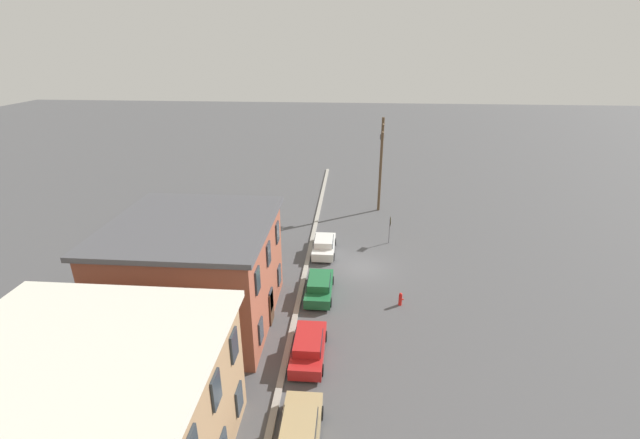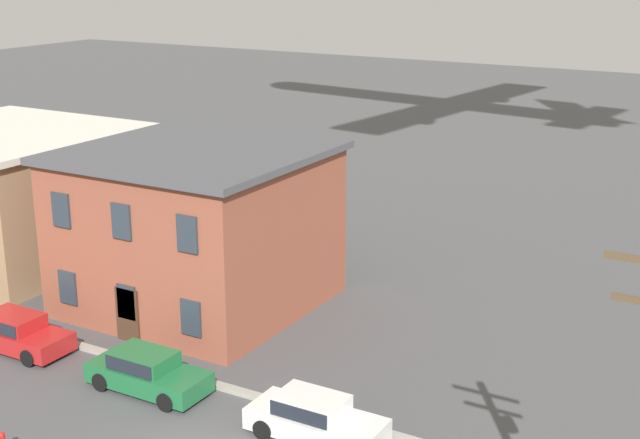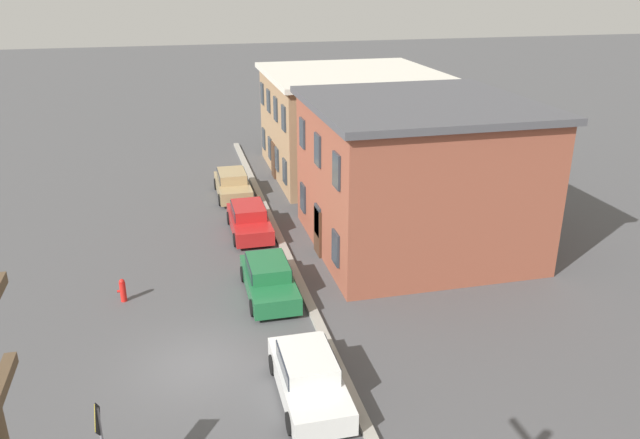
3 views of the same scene
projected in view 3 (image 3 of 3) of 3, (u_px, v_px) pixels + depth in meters
ground_plane at (197, 365)px, 20.60m from camera, size 200.00×200.00×0.00m
kerb_strip at (328, 345)px, 21.56m from camera, size 56.00×0.36×0.16m
apartment_corner at (351, 122)px, 39.52m from camera, size 10.86×10.48×6.44m
apartment_midblock at (416, 175)px, 28.55m from camera, size 9.93×9.69×6.88m
car_tan at (233, 183)px, 36.02m from camera, size 4.40×1.92×1.43m
car_red at (249, 219)px, 30.84m from camera, size 4.40×1.92×1.43m
car_green at (269, 277)px, 24.88m from camera, size 4.40×1.92×1.43m
car_white at (309, 375)px, 18.85m from camera, size 4.40×1.92×1.43m
caution_sign at (100, 432)px, 15.10m from camera, size 0.98×0.08×2.58m
fire_hydrant at (123, 290)px, 24.46m from camera, size 0.24×0.34×0.96m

